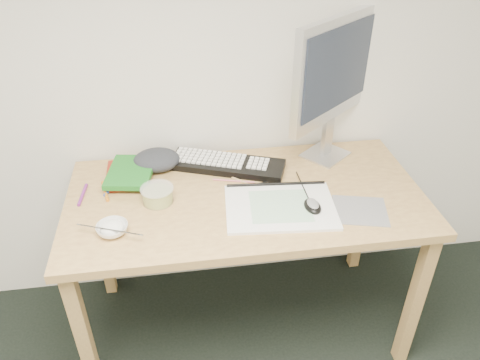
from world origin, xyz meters
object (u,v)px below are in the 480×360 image
at_px(rice_bowl, 112,229).
at_px(desk, 246,211).
at_px(monitor, 335,73).
at_px(sketchpad, 280,207).
at_px(keyboard, 227,165).

bearing_deg(rice_bowl, desk, 18.16).
relative_size(monitor, rice_bowl, 5.52).
bearing_deg(desk, rice_bowl, -161.84).
bearing_deg(sketchpad, monitor, 56.28).
distance_m(desk, monitor, 0.66).
height_order(desk, sketchpad, sketchpad).
bearing_deg(monitor, sketchpad, -167.95).
relative_size(desk, monitor, 2.28).
distance_m(desk, keyboard, 0.23).
relative_size(desk, rice_bowl, 12.58).
bearing_deg(monitor, desk, 172.25).
height_order(keyboard, monitor, monitor).
xyz_separation_m(monitor, rice_bowl, (-0.90, -0.41, -0.37)).
bearing_deg(rice_bowl, sketchpad, 4.98).
height_order(sketchpad, keyboard, keyboard).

